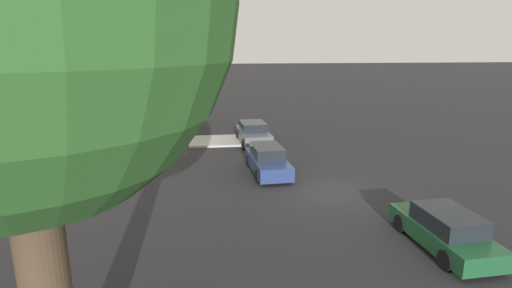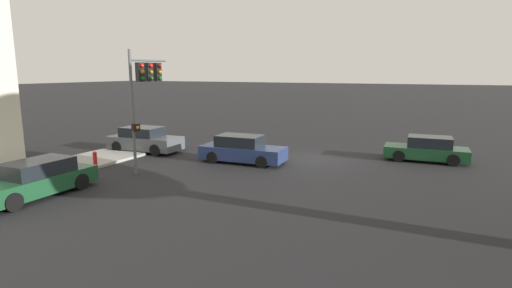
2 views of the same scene
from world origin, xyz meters
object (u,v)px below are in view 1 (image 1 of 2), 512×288
Objects in this scene: street_tree at (6,3)px; crossing_car_2 at (445,230)px; crossing_car_1 at (253,134)px; parked_car_1 at (30,149)px; traffic_signal at (195,90)px; parked_car_0 at (116,146)px; fire_hydrant at (187,141)px; crossing_car_0 at (268,160)px.

street_tree reaches higher than crossing_car_2.
crossing_car_1 is 16.70m from crossing_car_2.
crossing_car_2 reaches higher than parked_car_1.
crossing_car_1 is at bearing 13.42° from crossing_car_2.
street_tree is 21.90m from parked_car_1.
parked_car_1 is (1.35, 10.28, -3.64)m from traffic_signal.
crossing_car_1 reaches higher than parked_car_1.
traffic_signal is 1.24× the size of parked_car_0.
parked_car_0 is 4.60m from fire_hydrant.
parked_car_1 is (4.62, 14.15, -0.05)m from crossing_car_0.
crossing_car_1 reaches higher than parked_car_0.
crossing_car_0 is at bearing 61.95° from traffic_signal.
traffic_signal is 1.28× the size of crossing_car_1.
traffic_signal reaches higher than fire_hydrant.
traffic_signal is at bearing -133.38° from crossing_car_0.
parked_car_0 is 5.23× the size of fire_hydrant.
fire_hydrant is (1.49, -4.35, -0.20)m from parked_car_0.
crossing_car_1 is at bearing -166.32° from parked_car_0.
traffic_signal reaches higher than parked_car_0.
parked_car_0 reaches higher than parked_car_1.
parked_car_0 is at bearing -92.59° from traffic_signal.
street_tree is at bearing -25.72° from crossing_car_0.
street_tree is 2.69× the size of parked_car_1.
crossing_car_0 is (14.59, -6.03, -6.66)m from street_tree.
parked_car_0 is at bearing -79.07° from crossing_car_1.
crossing_car_2 is 1.12× the size of parked_car_1.
street_tree is 2.25× the size of crossing_car_0.
crossing_car_0 is at bearing 164.09° from parked_car_1.
fire_hydrant is at bearing -3.90° from street_tree.
crossing_car_0 is 1.02× the size of crossing_car_1.
crossing_car_1 is at bearing 176.35° from crossing_car_0.
traffic_signal is at bearing -6.90° from street_tree.
traffic_signal is 1.50× the size of parked_car_1.
parked_car_0 is (-2.29, 9.02, -0.04)m from crossing_car_1.
crossing_car_2 is at bearing -148.49° from fire_hydrant.
fire_hydrant is (6.08, 4.62, -0.22)m from crossing_car_0.
traffic_signal reaches higher than crossing_car_0.
crossing_car_0 reaches higher than parked_car_0.
street_tree is 17.13m from crossing_car_0.
crossing_car_1 is 1.04× the size of crossing_car_2.
crossing_car_0 reaches higher than fire_hydrant.
crossing_car_0 is (-3.26, -3.87, -3.59)m from traffic_signal.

